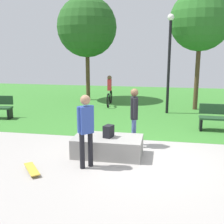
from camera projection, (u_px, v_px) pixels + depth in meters
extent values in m
plane|color=#9E9993|center=(143.00, 157.00, 7.38)|extent=(28.00, 28.00, 0.00)
cube|color=#387A2D|center=(154.00, 103.00, 14.77)|extent=(26.60, 12.61, 0.01)
cube|color=gray|center=(108.00, 146.00, 7.42)|extent=(1.80, 0.97, 0.51)
cube|color=black|center=(109.00, 131.00, 7.34)|extent=(0.28, 0.33, 0.32)
cylinder|color=black|center=(90.00, 149.00, 6.69)|extent=(0.12, 0.12, 0.85)
cylinder|color=black|center=(82.00, 151.00, 6.58)|extent=(0.12, 0.12, 0.85)
cube|color=#2D4799|center=(86.00, 120.00, 6.47)|extent=(0.37, 0.37, 0.64)
cylinder|color=#2D4799|center=(92.00, 118.00, 6.56)|extent=(0.09, 0.09, 0.59)
cylinder|color=#2D4799|center=(79.00, 120.00, 6.38)|extent=(0.09, 0.09, 0.59)
sphere|color=#9E7556|center=(85.00, 100.00, 6.37)|extent=(0.23, 0.23, 0.23)
cylinder|color=#3F5184|center=(134.00, 133.00, 8.02)|extent=(0.12, 0.12, 0.82)
cylinder|color=#3F5184|center=(134.00, 131.00, 8.23)|extent=(0.12, 0.12, 0.82)
cube|color=black|center=(134.00, 108.00, 7.97)|extent=(0.25, 0.35, 0.62)
cylinder|color=black|center=(135.00, 108.00, 7.79)|extent=(0.09, 0.09, 0.57)
cylinder|color=black|center=(134.00, 106.00, 8.13)|extent=(0.09, 0.09, 0.57)
sphere|color=brown|center=(134.00, 92.00, 7.87)|extent=(0.22, 0.22, 0.22)
cube|color=gold|center=(32.00, 169.00, 6.46)|extent=(0.65, 0.75, 0.02)
cylinder|color=silver|center=(38.00, 174.00, 6.27)|extent=(0.06, 0.06, 0.06)
cylinder|color=silver|center=(31.00, 176.00, 6.19)|extent=(0.06, 0.06, 0.06)
cylinder|color=silver|center=(33.00, 166.00, 6.75)|extent=(0.06, 0.06, 0.06)
cylinder|color=silver|center=(26.00, 167.00, 6.68)|extent=(0.06, 0.06, 0.06)
cube|color=#1E4223|center=(224.00, 119.00, 9.55)|extent=(1.61, 0.49, 0.06)
cube|color=#1E4223|center=(223.00, 109.00, 9.70)|extent=(1.60, 0.11, 0.36)
cube|color=black|center=(201.00, 124.00, 9.75)|extent=(0.09, 0.40, 0.45)
cube|color=black|center=(10.00, 113.00, 11.34)|extent=(0.12, 0.40, 0.45)
cylinder|color=#4C3823|center=(197.00, 75.00, 12.84)|extent=(0.20, 0.20, 3.20)
sphere|color=#286623|center=(201.00, 20.00, 12.31)|extent=(2.70, 2.70, 2.70)
cylinder|color=#4C3823|center=(88.00, 73.00, 15.31)|extent=(0.22, 0.22, 2.96)
sphere|color=#23561E|center=(87.00, 27.00, 14.78)|extent=(3.15, 3.15, 3.15)
cylinder|color=black|center=(169.00, 68.00, 11.98)|extent=(0.12, 0.12, 3.92)
sphere|color=silver|center=(171.00, 17.00, 11.52)|extent=(0.28, 0.28, 0.28)
torus|color=black|center=(111.00, 97.00, 14.64)|extent=(0.11, 0.72, 0.72)
torus|color=black|center=(108.00, 101.00, 13.57)|extent=(0.11, 0.72, 0.72)
cube|color=#338C3F|center=(110.00, 95.00, 14.06)|extent=(0.10, 0.99, 0.08)
cube|color=red|center=(109.00, 85.00, 13.95)|extent=(0.20, 0.29, 0.56)
sphere|color=brown|center=(109.00, 78.00, 13.88)|extent=(0.22, 0.22, 0.22)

